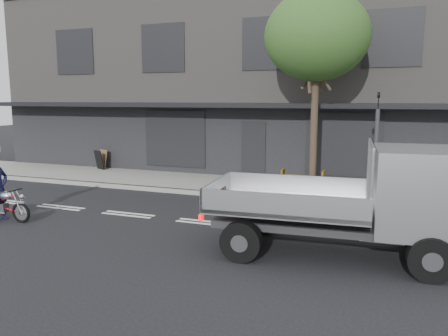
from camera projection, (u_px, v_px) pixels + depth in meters
ground at (205, 223)px, 11.77m from camera, size 80.00×80.00×0.00m
sidewalk at (254, 187)px, 16.11m from camera, size 32.00×3.20×0.15m
kerb at (241, 196)px, 14.63m from camera, size 32.00×0.20×0.15m
building_main at (292, 84)px, 21.61m from camera, size 26.00×10.00×8.00m
street_tree at (317, 37)px, 14.07m from camera, size 3.40×3.40×6.74m
traffic_light_pole at (375, 154)px, 13.18m from camera, size 0.12×0.12×3.50m
motorcycle at (3, 204)px, 11.89m from camera, size 1.76×0.51×0.91m
flatbed_ute at (397, 194)px, 8.82m from camera, size 5.42×2.51×2.45m
construction_barrier at (301, 182)px, 14.57m from camera, size 1.46×0.62×0.81m
sandwich_board at (99, 160)px, 19.57m from camera, size 0.65×0.55×0.87m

